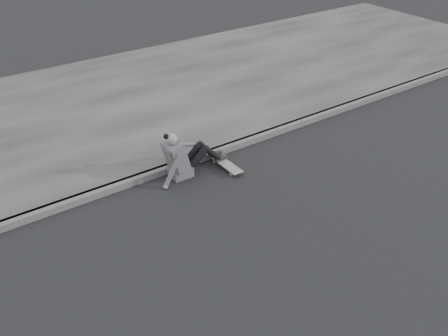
% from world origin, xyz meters
% --- Properties ---
extents(ground, '(80.00, 80.00, 0.00)m').
position_xyz_m(ground, '(0.00, 0.00, 0.00)').
color(ground, black).
rests_on(ground, ground).
extents(curb, '(24.00, 0.16, 0.12)m').
position_xyz_m(curb, '(0.00, 2.58, 0.06)').
color(curb, '#535353').
rests_on(curb, ground).
extents(sidewalk, '(24.00, 6.00, 0.12)m').
position_xyz_m(sidewalk, '(0.00, 5.60, 0.06)').
color(sidewalk, '#3C3C3C').
rests_on(sidewalk, ground).
extents(skateboard, '(0.20, 0.78, 0.09)m').
position_xyz_m(skateboard, '(0.99, 2.09, 0.07)').
color(skateboard, gray).
rests_on(skateboard, ground).
extents(seated_woman, '(1.38, 0.46, 0.88)m').
position_xyz_m(seated_woman, '(0.26, 2.34, 0.36)').
color(seated_woman, '#505053').
rests_on(seated_woman, ground).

